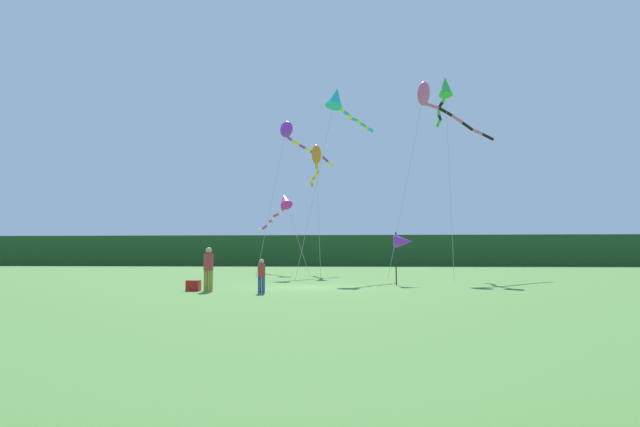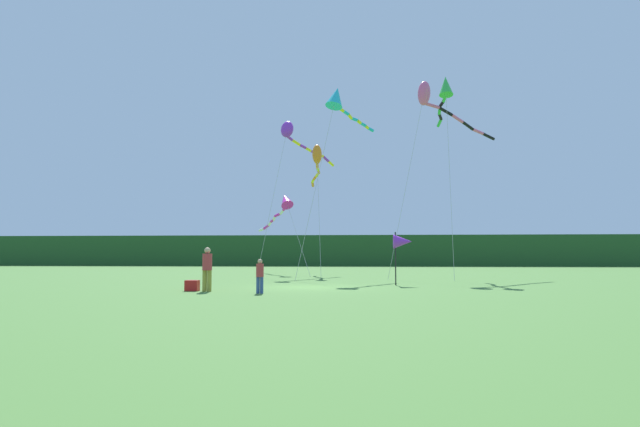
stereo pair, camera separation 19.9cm
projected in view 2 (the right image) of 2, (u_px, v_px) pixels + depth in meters
ground_plane at (309, 287)px, 24.92m from camera, size 120.00×120.00×0.00m
distant_treeline at (346, 251)px, 69.78m from camera, size 108.00×3.18×3.89m
person_adult at (207, 267)px, 22.12m from camera, size 0.39×0.39×1.78m
person_child at (260, 274)px, 21.01m from camera, size 0.29×0.29×1.32m
cooler_box at (192, 286)px, 22.39m from camera, size 0.52×0.44×0.44m
banner_flag_pole at (402, 242)px, 26.59m from camera, size 0.90×0.70×2.58m
kite_orange at (317, 160)px, 39.89m from camera, size 1.54×9.34×9.48m
kite_green at (445, 90)px, 34.47m from camera, size 0.91×6.90×12.71m
kite_rainbow at (433, 100)px, 35.43m from camera, size 7.83×6.29×12.66m
kite_cyan at (338, 100)px, 34.32m from camera, size 4.58×6.73×12.08m
kite_purple at (293, 135)px, 39.83m from camera, size 4.63×8.26×11.11m
kite_magenta at (283, 204)px, 41.84m from camera, size 5.53×10.09×6.32m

